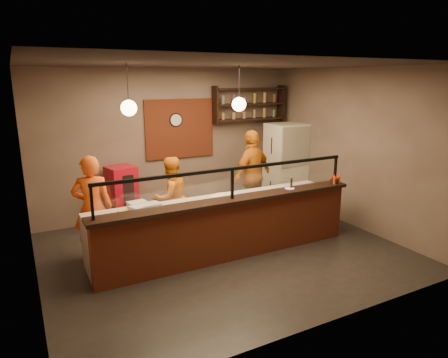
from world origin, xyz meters
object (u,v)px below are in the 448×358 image
cook_left (93,208)px  cook_mid (171,198)px  cook_right (252,175)px  fridge (285,165)px  pizza_dough (225,197)px  wall_clock (176,120)px  pepper_mill (291,183)px  condiment_caddy (335,181)px  red_cooler (122,196)px

cook_left → cook_mid: size_ratio=1.14×
cook_right → cook_left: bearing=-13.5°
fridge → pizza_dough: size_ratio=3.67×
wall_clock → pizza_dough: (0.09, -2.17, -1.19)m
cook_right → pepper_mill: bearing=65.1°
condiment_caddy → red_cooler: bearing=144.1°
wall_clock → condiment_caddy: size_ratio=1.87×
cook_left → pizza_dough: bearing=-176.4°
condiment_caddy → pepper_mill: (-0.96, 0.09, 0.05)m
red_cooler → cook_right: bearing=-32.6°
red_cooler → condiment_caddy: 4.27m
condiment_caddy → pepper_mill: bearing=174.4°
cook_mid → pepper_mill: 2.28m
cook_left → fridge: bearing=-151.9°
wall_clock → cook_mid: wall_clock is taller
cook_left → pepper_mill: (3.29, -1.04, 0.26)m
pizza_dough → cook_mid: bearing=134.2°
wall_clock → cook_mid: bearing=-116.0°
fridge → pizza_dough: fridge is taller
cook_right → pepper_mill: 1.50m
cook_right → cook_mid: bearing=-16.1°
cook_right → red_cooler: size_ratio=1.55×
wall_clock → pepper_mill: 3.09m
pizza_dough → condiment_caddy: 2.12m
cook_left → pepper_mill: 3.46m
cook_mid → red_cooler: (-0.67, 1.07, -0.16)m
cook_right → red_cooler: (-2.58, 0.91, -0.35)m
cook_right → red_cooler: cook_right is taller
fridge → pepper_mill: size_ratio=10.62×
cook_right → pizza_dough: cook_right is taller
fridge → condiment_caddy: size_ratio=12.19×
condiment_caddy → fridge: bearing=79.3°
fridge → pizza_dough: (-2.41, -1.48, -0.07)m
cook_mid → fridge: (3.18, 0.70, 0.19)m
cook_mid → fridge: bearing=179.3°
cook_mid → condiment_caddy: cook_mid is taller
red_cooler → pizza_dough: bearing=-65.8°
cook_mid → pizza_dough: 1.10m
cook_mid → condiment_caddy: bearing=139.9°
cook_left → pizza_dough: size_ratio=3.34×
cook_right → fridge: 1.36m
pepper_mill → cook_mid: bearing=144.0°
cook_left → pizza_dough: (2.24, -0.50, 0.02)m
cook_mid → pizza_dough: bearing=121.1°
wall_clock → red_cooler: size_ratio=0.24×
cook_left → condiment_caddy: (4.25, -1.13, 0.21)m
cook_right → fridge: fridge is taller
cook_mid → pizza_dough: (0.76, -0.78, 0.12)m
wall_clock → cook_mid: 2.02m
cook_mid → red_cooler: bearing=-71.3°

